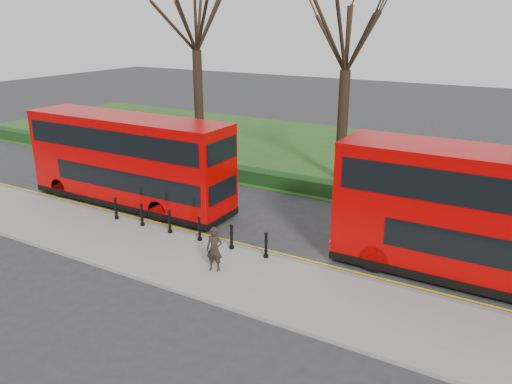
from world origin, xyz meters
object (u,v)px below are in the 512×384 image
Objects in this scene: bollard_row at (184,225)px; pedestrian at (214,249)px; bus_rear at (511,223)px; bus_lead at (128,161)px.

bollard_row is 3.37m from pedestrian.
bus_rear reaches higher than pedestrian.
bus_lead is 8.89m from pedestrian.
bus_lead is 16.99m from bus_rear.
pedestrian is at bearing -26.94° from bus_lead.
pedestrian is at bearing -154.94° from bus_rear.
bus_rear is at bearing 11.55° from bollard_row.
bus_rear is (11.95, 2.44, 1.72)m from bollard_row.
bus_rear reaches higher than bus_lead.
bus_rear is 10.18m from pedestrian.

